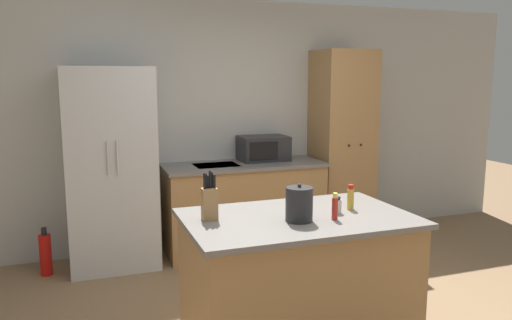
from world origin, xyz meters
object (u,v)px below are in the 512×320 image
(spice_bottle_amber_oil, at_px, (335,207))
(kettle, at_px, (299,204))
(knife_block, at_px, (209,202))
(spice_bottle_short_red, at_px, (337,205))
(refrigerator, at_px, (111,169))
(pantry_cabinet, at_px, (342,146))
(fire_extinguisher, at_px, (46,254))
(microwave, at_px, (263,148))
(spice_bottle_tall_dark, at_px, (351,198))

(spice_bottle_amber_oil, xyz_separation_m, kettle, (-0.22, 0.05, 0.03))
(knife_block, relative_size, spice_bottle_short_red, 2.85)
(refrigerator, bearing_deg, pantry_cabinet, 1.11)
(fire_extinguisher, bearing_deg, spice_bottle_amber_oil, -49.59)
(microwave, xyz_separation_m, kettle, (-0.61, -2.24, -0.02))
(spice_bottle_short_red, bearing_deg, pantry_cabinet, 59.83)
(microwave, bearing_deg, kettle, -105.23)
(pantry_cabinet, bearing_deg, spice_bottle_short_red, -120.17)
(spice_bottle_tall_dark, xyz_separation_m, spice_bottle_amber_oil, (-0.22, -0.18, 0.00))
(spice_bottle_tall_dark, height_order, fire_extinguisher, spice_bottle_tall_dark)
(spice_bottle_tall_dark, xyz_separation_m, spice_bottle_short_red, (-0.13, -0.05, -0.03))
(fire_extinguisher, bearing_deg, spice_bottle_tall_dark, -43.73)
(spice_bottle_amber_oil, bearing_deg, spice_bottle_tall_dark, 40.13)
(knife_block, height_order, spice_bottle_short_red, knife_block)
(knife_block, distance_m, kettle, 0.55)
(spice_bottle_amber_oil, relative_size, fire_extinguisher, 0.37)
(kettle, bearing_deg, spice_bottle_short_red, 15.68)
(pantry_cabinet, xyz_separation_m, kettle, (-1.52, -2.17, -0.01))
(spice_bottle_short_red, bearing_deg, microwave, 81.97)
(spice_bottle_short_red, xyz_separation_m, kettle, (-0.31, -0.09, 0.06))
(pantry_cabinet, bearing_deg, spice_bottle_amber_oil, -120.36)
(microwave, bearing_deg, knife_block, -118.79)
(pantry_cabinet, relative_size, knife_block, 6.78)
(spice_bottle_tall_dark, distance_m, spice_bottle_short_red, 0.14)
(fire_extinguisher, bearing_deg, kettle, -52.62)
(microwave, distance_m, fire_extinguisher, 2.36)
(fire_extinguisher, bearing_deg, microwave, 4.48)
(spice_bottle_short_red, xyz_separation_m, fire_extinguisher, (-1.89, 1.98, -0.78))
(pantry_cabinet, xyz_separation_m, microwave, (-0.91, 0.07, 0.01))
(refrigerator, bearing_deg, kettle, -65.55)
(refrigerator, height_order, fire_extinguisher, refrigerator)
(refrigerator, relative_size, spice_bottle_amber_oil, 11.25)
(refrigerator, relative_size, spice_bottle_tall_dark, 11.32)
(spice_bottle_tall_dark, bearing_deg, kettle, -162.52)
(spice_bottle_tall_dark, bearing_deg, microwave, 85.31)
(refrigerator, distance_m, microwave, 1.59)
(refrigerator, height_order, kettle, refrigerator)
(spice_bottle_short_red, relative_size, spice_bottle_amber_oil, 0.64)
(pantry_cabinet, height_order, microwave, pantry_cabinet)
(pantry_cabinet, bearing_deg, knife_block, -135.88)
(refrigerator, distance_m, spice_bottle_amber_oil, 2.48)
(microwave, bearing_deg, fire_extinguisher, -175.52)
(spice_bottle_short_red, bearing_deg, spice_bottle_tall_dark, 21.52)
(pantry_cabinet, xyz_separation_m, spice_bottle_short_red, (-1.21, -2.09, -0.07))
(microwave, xyz_separation_m, spice_bottle_amber_oil, (-0.39, -2.29, -0.05))
(refrigerator, bearing_deg, spice_bottle_tall_dark, -54.76)
(knife_block, height_order, fire_extinguisher, knife_block)
(knife_block, distance_m, spice_bottle_short_red, 0.83)
(refrigerator, xyz_separation_m, pantry_cabinet, (2.49, 0.05, 0.10))
(kettle, xyz_separation_m, fire_extinguisher, (-1.58, 2.07, -0.83))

